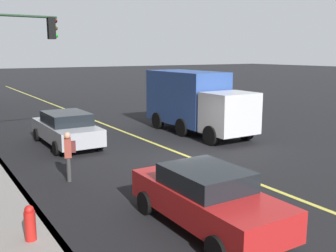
{
  "coord_description": "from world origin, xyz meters",
  "views": [
    {
      "loc": [
        -12.4,
        8.77,
        4.11
      ],
      "look_at": [
        0.11,
        0.95,
        1.35
      ],
      "focal_mm": 41.86,
      "sensor_mm": 36.0,
      "label": 1
    }
  ],
  "objects_px": {
    "traffic_light_mast": "(9,56)",
    "fire_hydrant": "(30,226)",
    "car_silver": "(66,128)",
    "car_red": "(206,197)",
    "truck_blue": "(195,101)",
    "pedestrian_with_backpack": "(69,153)"
  },
  "relations": [
    {
      "from": "car_red",
      "to": "traffic_light_mast",
      "type": "bearing_deg",
      "value": 13.36
    },
    {
      "from": "car_silver",
      "to": "truck_blue",
      "type": "relative_size",
      "value": 0.7
    },
    {
      "from": "truck_blue",
      "to": "fire_hydrant",
      "type": "xyz_separation_m",
      "value": [
        -8.12,
        10.19,
        -1.21
      ]
    },
    {
      "from": "truck_blue",
      "to": "pedestrian_with_backpack",
      "type": "height_order",
      "value": "truck_blue"
    },
    {
      "from": "car_red",
      "to": "pedestrian_with_backpack",
      "type": "xyz_separation_m",
      "value": [
        5.13,
        1.65,
        0.19
      ]
    },
    {
      "from": "fire_hydrant",
      "to": "truck_blue",
      "type": "bearing_deg",
      "value": -51.46
    },
    {
      "from": "car_silver",
      "to": "traffic_light_mast",
      "type": "height_order",
      "value": "traffic_light_mast"
    },
    {
      "from": "truck_blue",
      "to": "traffic_light_mast",
      "type": "relative_size",
      "value": 1.16
    },
    {
      "from": "truck_blue",
      "to": "pedestrian_with_backpack",
      "type": "relative_size",
      "value": 4.24
    },
    {
      "from": "car_silver",
      "to": "pedestrian_with_backpack",
      "type": "xyz_separation_m",
      "value": [
        -4.93,
        1.48,
        0.15
      ]
    },
    {
      "from": "traffic_light_mast",
      "to": "fire_hydrant",
      "type": "bearing_deg",
      "value": 170.95
    },
    {
      "from": "car_red",
      "to": "car_silver",
      "type": "relative_size",
      "value": 0.92
    },
    {
      "from": "traffic_light_mast",
      "to": "fire_hydrant",
      "type": "xyz_separation_m",
      "value": [
        -8.81,
        1.4,
        -3.53
      ]
    },
    {
      "from": "traffic_light_mast",
      "to": "fire_hydrant",
      "type": "distance_m",
      "value": 9.59
    },
    {
      "from": "pedestrian_with_backpack",
      "to": "traffic_light_mast",
      "type": "xyz_separation_m",
      "value": [
        4.9,
        0.73,
        3.05
      ]
    },
    {
      "from": "car_silver",
      "to": "car_red",
      "type": "bearing_deg",
      "value": -179.02
    },
    {
      "from": "car_red",
      "to": "truck_blue",
      "type": "bearing_deg",
      "value": -34.44
    },
    {
      "from": "car_silver",
      "to": "pedestrian_with_backpack",
      "type": "height_order",
      "value": "pedestrian_with_backpack"
    },
    {
      "from": "car_silver",
      "to": "pedestrian_with_backpack",
      "type": "bearing_deg",
      "value": 163.28
    },
    {
      "from": "pedestrian_with_backpack",
      "to": "fire_hydrant",
      "type": "xyz_separation_m",
      "value": [
        -3.91,
        2.13,
        -0.47
      ]
    },
    {
      "from": "car_red",
      "to": "pedestrian_with_backpack",
      "type": "height_order",
      "value": "pedestrian_with_backpack"
    },
    {
      "from": "car_silver",
      "to": "traffic_light_mast",
      "type": "bearing_deg",
      "value": 90.7
    }
  ]
}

